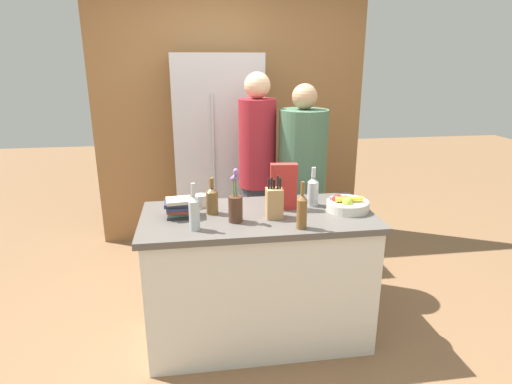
{
  "coord_description": "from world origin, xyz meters",
  "views": [
    {
      "loc": [
        -0.39,
        -2.52,
        1.83
      ],
      "look_at": [
        0.0,
        0.09,
        1.0
      ],
      "focal_mm": 30.0,
      "sensor_mm": 36.0,
      "label": 1
    }
  ],
  "objects_px": {
    "flower_vase": "(236,205)",
    "person_at_sink": "(257,167)",
    "refrigerator": "(218,157)",
    "book_stack": "(180,207)",
    "bottle_oil": "(194,212)",
    "person_in_blue": "(302,178)",
    "knife_block": "(274,202)",
    "cereal_box": "(284,186)",
    "coffee_mug": "(201,201)",
    "bottle_water": "(302,210)",
    "bottle_wine": "(313,191)",
    "fruit_bowl": "(347,204)",
    "bottle_vinegar": "(212,200)"
  },
  "relations": [
    {
      "from": "refrigerator",
      "to": "flower_vase",
      "type": "bearing_deg",
      "value": -89.83
    },
    {
      "from": "fruit_bowl",
      "to": "flower_vase",
      "type": "xyz_separation_m",
      "value": [
        -0.74,
        -0.09,
        0.06
      ]
    },
    {
      "from": "fruit_bowl",
      "to": "person_in_blue",
      "type": "relative_size",
      "value": 0.17
    },
    {
      "from": "book_stack",
      "to": "person_in_blue",
      "type": "distance_m",
      "value": 1.13
    },
    {
      "from": "coffee_mug",
      "to": "person_at_sink",
      "type": "bearing_deg",
      "value": 51.3
    },
    {
      "from": "bottle_wine",
      "to": "bottle_oil",
      "type": "bearing_deg",
      "value": -158.35
    },
    {
      "from": "flower_vase",
      "to": "person_at_sink",
      "type": "bearing_deg",
      "value": 73.31
    },
    {
      "from": "cereal_box",
      "to": "knife_block",
      "type": "bearing_deg",
      "value": -119.91
    },
    {
      "from": "flower_vase",
      "to": "bottle_water",
      "type": "height_order",
      "value": "flower_vase"
    },
    {
      "from": "refrigerator",
      "to": "cereal_box",
      "type": "height_order",
      "value": "refrigerator"
    },
    {
      "from": "coffee_mug",
      "to": "bottle_oil",
      "type": "relative_size",
      "value": 0.37
    },
    {
      "from": "coffee_mug",
      "to": "bottle_wine",
      "type": "distance_m",
      "value": 0.75
    },
    {
      "from": "knife_block",
      "to": "cereal_box",
      "type": "relative_size",
      "value": 0.9
    },
    {
      "from": "knife_block",
      "to": "coffee_mug",
      "type": "relative_size",
      "value": 2.61
    },
    {
      "from": "bottle_vinegar",
      "to": "knife_block",
      "type": "bearing_deg",
      "value": -19.21
    },
    {
      "from": "refrigerator",
      "to": "person_at_sink",
      "type": "relative_size",
      "value": 1.08
    },
    {
      "from": "cereal_box",
      "to": "bottle_water",
      "type": "relative_size",
      "value": 1.07
    },
    {
      "from": "bottle_vinegar",
      "to": "person_in_blue",
      "type": "relative_size",
      "value": 0.14
    },
    {
      "from": "bottle_oil",
      "to": "bottle_vinegar",
      "type": "height_order",
      "value": "bottle_oil"
    },
    {
      "from": "bottle_oil",
      "to": "person_in_blue",
      "type": "relative_size",
      "value": 0.17
    },
    {
      "from": "refrigerator",
      "to": "bottle_oil",
      "type": "bearing_deg",
      "value": -98.36
    },
    {
      "from": "book_stack",
      "to": "flower_vase",
      "type": "bearing_deg",
      "value": -21.86
    },
    {
      "from": "bottle_oil",
      "to": "person_at_sink",
      "type": "relative_size",
      "value": 0.16
    },
    {
      "from": "refrigerator",
      "to": "fruit_bowl",
      "type": "xyz_separation_m",
      "value": [
        0.74,
        -1.46,
        -0.01
      ]
    },
    {
      "from": "cereal_box",
      "to": "bottle_vinegar",
      "type": "relative_size",
      "value": 1.28
    },
    {
      "from": "flower_vase",
      "to": "cereal_box",
      "type": "xyz_separation_m",
      "value": [
        0.33,
        0.19,
        0.05
      ]
    },
    {
      "from": "refrigerator",
      "to": "bottle_oil",
      "type": "xyz_separation_m",
      "value": [
        -0.24,
        -1.65,
        0.06
      ]
    },
    {
      "from": "refrigerator",
      "to": "bottle_vinegar",
      "type": "relative_size",
      "value": 7.95
    },
    {
      "from": "refrigerator",
      "to": "book_stack",
      "type": "height_order",
      "value": "refrigerator"
    },
    {
      "from": "knife_block",
      "to": "fruit_bowl",
      "type": "bearing_deg",
      "value": 7.25
    },
    {
      "from": "knife_block",
      "to": "cereal_box",
      "type": "distance_m",
      "value": 0.19
    },
    {
      "from": "coffee_mug",
      "to": "bottle_wine",
      "type": "relative_size",
      "value": 0.4
    },
    {
      "from": "bottle_water",
      "to": "person_at_sink",
      "type": "relative_size",
      "value": 0.16
    },
    {
      "from": "bottle_vinegar",
      "to": "person_at_sink",
      "type": "relative_size",
      "value": 0.14
    },
    {
      "from": "knife_block",
      "to": "coffee_mug",
      "type": "bearing_deg",
      "value": 148.01
    },
    {
      "from": "bottle_vinegar",
      "to": "bottle_water",
      "type": "xyz_separation_m",
      "value": [
        0.5,
        -0.32,
        0.02
      ]
    },
    {
      "from": "fruit_bowl",
      "to": "bottle_vinegar",
      "type": "relative_size",
      "value": 1.17
    },
    {
      "from": "person_at_sink",
      "to": "person_in_blue",
      "type": "bearing_deg",
      "value": -31.66
    },
    {
      "from": "bottle_wine",
      "to": "person_in_blue",
      "type": "xyz_separation_m",
      "value": [
        0.07,
        0.54,
        -0.07
      ]
    },
    {
      "from": "knife_block",
      "to": "bottle_wine",
      "type": "distance_m",
      "value": 0.35
    },
    {
      "from": "fruit_bowl",
      "to": "person_at_sink",
      "type": "distance_m",
      "value": 0.93
    },
    {
      "from": "coffee_mug",
      "to": "book_stack",
      "type": "height_order",
      "value": "book_stack"
    },
    {
      "from": "knife_block",
      "to": "flower_vase",
      "type": "height_order",
      "value": "flower_vase"
    },
    {
      "from": "knife_block",
      "to": "coffee_mug",
      "type": "height_order",
      "value": "knife_block"
    },
    {
      "from": "fruit_bowl",
      "to": "bottle_vinegar",
      "type": "bearing_deg",
      "value": 175.54
    },
    {
      "from": "book_stack",
      "to": "bottle_oil",
      "type": "relative_size",
      "value": 0.71
    },
    {
      "from": "fruit_bowl",
      "to": "bottle_vinegar",
      "type": "distance_m",
      "value": 0.87
    },
    {
      "from": "flower_vase",
      "to": "fruit_bowl",
      "type": "bearing_deg",
      "value": 7.22
    },
    {
      "from": "bottle_water",
      "to": "person_in_blue",
      "type": "height_order",
      "value": "person_in_blue"
    },
    {
      "from": "bottle_oil",
      "to": "bottle_vinegar",
      "type": "distance_m",
      "value": 0.28
    }
  ]
}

